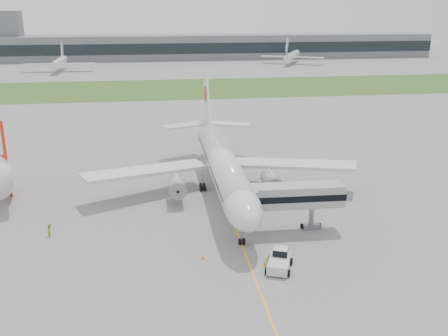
{
  "coord_description": "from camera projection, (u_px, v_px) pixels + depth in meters",
  "views": [
    {
      "loc": [
        -11.25,
        -76.22,
        31.68
      ],
      "look_at": [
        -0.06,
        2.0,
        5.6
      ],
      "focal_mm": 40.0,
      "sensor_mm": 36.0,
      "label": 1
    }
  ],
  "objects": [
    {
      "name": "terminal_building",
      "position": [
        170.0,
        47.0,
        296.99
      ],
      "size": [
        320.0,
        22.3,
        14.0
      ],
      "color": "gray",
      "rests_on": "ground"
    },
    {
      "name": "pushback_tug",
      "position": [
        280.0,
        260.0,
        62.54
      ],
      "size": [
        4.29,
        5.13,
        2.31
      ],
      "rotation": [
        0.0,
        0.0,
        -0.37
      ],
      "color": "silver",
      "rests_on": "ground"
    },
    {
      "name": "airliner",
      "position": [
        222.0,
        162.0,
        85.9
      ],
      "size": [
        48.13,
        53.95,
        17.88
      ],
      "color": "silver",
      "rests_on": "ground"
    },
    {
      "name": "grass_strip",
      "position": [
        182.0,
        88.0,
        195.9
      ],
      "size": [
        600.0,
        50.0,
        0.02
      ],
      "primitive_type": "cube",
      "color": "#375821",
      "rests_on": "ground"
    },
    {
      "name": "distant_aircraft_left",
      "position": [
        60.0,
        72.0,
        244.31
      ],
      "size": [
        34.34,
        30.38,
        13.0
      ],
      "primitive_type": null,
      "rotation": [
        0.0,
        0.0,
        0.01
      ],
      "color": "silver",
      "rests_on": "ground"
    },
    {
      "name": "apron_markings",
      "position": [
        231.0,
        216.0,
        78.39
      ],
      "size": [
        70.0,
        70.0,
        0.04
      ],
      "primitive_type": null,
      "color": "yellow",
      "rests_on": "ground"
    },
    {
      "name": "ground",
      "position": [
        226.0,
        204.0,
        83.1
      ],
      "size": [
        600.0,
        600.0,
        0.0
      ],
      "primitive_type": "plane",
      "color": "gray",
      "rests_on": "ground"
    },
    {
      "name": "ground_crew_far",
      "position": [
        50.0,
        230.0,
        71.22
      ],
      "size": [
        0.79,
        0.98,
        1.88
      ],
      "primitive_type": "imported",
      "rotation": [
        0.0,
        0.0,
        1.48
      ],
      "color": "#AAE526",
      "rests_on": "ground"
    },
    {
      "name": "safety_cone_left",
      "position": [
        203.0,
        257.0,
        64.95
      ],
      "size": [
        0.41,
        0.41,
        0.57
      ],
      "primitive_type": "cone",
      "color": "#FF630D",
      "rests_on": "ground"
    },
    {
      "name": "ground_crew_near",
      "position": [
        267.0,
        262.0,
        62.8
      ],
      "size": [
        0.57,
        0.38,
        1.55
      ],
      "primitive_type": "imported",
      "rotation": [
        0.0,
        0.0,
        3.13
      ],
      "color": "#AAF128",
      "rests_on": "ground"
    },
    {
      "name": "distant_aircraft_right",
      "position": [
        292.0,
        64.0,
        275.17
      ],
      "size": [
        44.62,
        42.64,
        13.33
      ],
      "primitive_type": null,
      "rotation": [
        0.0,
        0.0,
        -0.44
      ],
      "color": "silver",
      "rests_on": "ground"
    },
    {
      "name": "jet_bridge",
      "position": [
        286.0,
        197.0,
        71.29
      ],
      "size": [
        15.84,
        4.52,
        7.3
      ],
      "rotation": [
        0.0,
        0.0,
        -0.03
      ],
      "color": "#98989A",
      "rests_on": "ground"
    },
    {
      "name": "safety_cone_right",
      "position": [
        265.0,
        264.0,
        63.34
      ],
      "size": [
        0.35,
        0.35,
        0.49
      ],
      "primitive_type": "cone",
      "color": "#FF630D",
      "rests_on": "ground"
    },
    {
      "name": "control_tower",
      "position": [
        15.0,
        61.0,
        289.08
      ],
      "size": [
        12.0,
        12.0,
        56.0
      ],
      "primitive_type": null,
      "color": "gray",
      "rests_on": "ground"
    }
  ]
}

